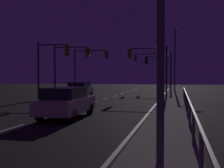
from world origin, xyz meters
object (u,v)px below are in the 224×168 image
traffic_light_mid_left (159,65)px  street_lamp_across_street (176,54)px  car_oncoming (79,90)px  traffic_light_mid_right (89,62)px  traffic_light_near_right (149,60)px  traffic_light_near_left (52,60)px  traffic_light_overhead_east (70,60)px  car (66,102)px  traffic_light_far_center (154,63)px

traffic_light_mid_left → street_lamp_across_street: 2.70m
car_oncoming → street_lamp_across_street: size_ratio=0.54×
traffic_light_mid_right → street_lamp_across_street: bearing=29.6°
traffic_light_near_right → traffic_light_near_left: size_ratio=0.97×
traffic_light_mid_left → traffic_light_overhead_east: traffic_light_overhead_east is taller
car → traffic_light_overhead_east: (-5.02, 13.53, 2.87)m
traffic_light_mid_left → traffic_light_mid_right: traffic_light_mid_right is taller
traffic_light_near_left → street_lamp_across_street: street_lamp_across_street is taller
traffic_light_overhead_east → traffic_light_far_center: bearing=59.5°
traffic_light_near_left → street_lamp_across_street: bearing=54.5°
traffic_light_far_center → car_oncoming: bearing=-114.0°
car_oncoming → traffic_light_near_left: traffic_light_near_left is taller
traffic_light_overhead_east → street_lamp_across_street: 15.85m
traffic_light_overhead_east → traffic_light_far_center: (7.32, 12.41, 0.22)m
traffic_light_mid_right → traffic_light_near_left: traffic_light_mid_right is taller
traffic_light_mid_right → traffic_light_mid_left: bearing=37.2°
traffic_light_mid_left → traffic_light_near_right: bearing=-91.8°
traffic_light_overhead_east → car_oncoming: bearing=-39.2°
traffic_light_near_right → traffic_light_mid_right: bearing=150.0°
traffic_light_near_right → traffic_light_overhead_east: bearing=-166.2°
traffic_light_far_center → traffic_light_mid_right: traffic_light_mid_right is taller
car → car_oncoming: (-3.69, 12.45, 0.00)m
car_oncoming → traffic_light_far_center: bearing=66.0°
traffic_light_overhead_east → street_lamp_across_street: (10.22, 12.04, 1.37)m
car → traffic_light_far_center: size_ratio=0.84×
traffic_light_near_left → traffic_light_overhead_east: bearing=79.7°
car_oncoming → traffic_light_mid_right: traffic_light_mid_right is taller
traffic_light_near_left → street_lamp_across_street: 18.58m
traffic_light_mid_left → traffic_light_overhead_east: 14.62m
street_lamp_across_street → traffic_light_mid_right: bearing=-150.4°
car → car_oncoming: bearing=106.5°
traffic_light_near_right → street_lamp_across_street: 10.57m
car_oncoming → traffic_light_near_left: bearing=-133.8°
traffic_light_near_left → street_lamp_across_street: (10.77, 15.07, 1.44)m
traffic_light_mid_left → traffic_light_mid_right: size_ratio=0.90×
traffic_light_far_center → traffic_light_near_left: traffic_light_far_center is taller
car → traffic_light_near_right: size_ratio=0.88×
traffic_light_far_center → traffic_light_mid_right: 9.54m
car → traffic_light_near_left: 12.20m
traffic_light_near_right → traffic_light_near_left: 9.55m
traffic_light_overhead_east → traffic_light_near_right: 7.87m
car → street_lamp_across_street: (5.20, 25.56, 4.24)m
traffic_light_mid_right → car_oncoming: bearing=-80.0°
car → traffic_light_mid_left: bearing=83.5°
traffic_light_mid_left → traffic_light_near_left: size_ratio=0.94×
car → street_lamp_across_street: bearing=78.5°
traffic_light_far_center → traffic_light_overhead_east: bearing=-120.5°
car → traffic_light_near_right: bearing=80.3°
street_lamp_across_street → traffic_light_far_center: bearing=172.6°
traffic_light_overhead_east → traffic_light_near_right: size_ratio=1.04×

